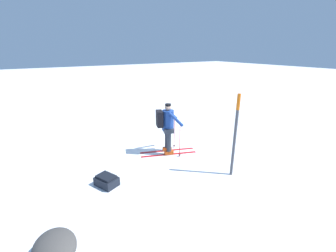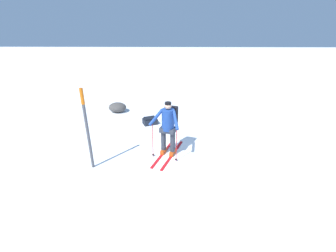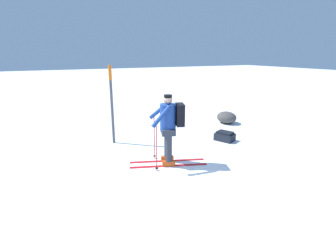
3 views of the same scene
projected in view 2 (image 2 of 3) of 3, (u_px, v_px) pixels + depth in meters
The scene contains 5 objects.
ground_plane at pixel (182, 165), 6.41m from camera, with size 80.00×80.00×0.00m, color white.
skier at pixel (168, 124), 6.59m from camera, with size 1.06×1.86×1.67m.
dropped_backpack at pixel (150, 121), 9.04m from camera, with size 0.66×0.59×0.28m.
trail_marker at pixel (87, 124), 5.78m from camera, with size 0.09×0.09×2.26m.
rock_boulder at pixel (118, 107), 10.29m from camera, with size 0.80×0.68×0.44m, color #474442.
Camera 2 is at (-0.28, -5.41, 3.61)m, focal length 24.00 mm.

